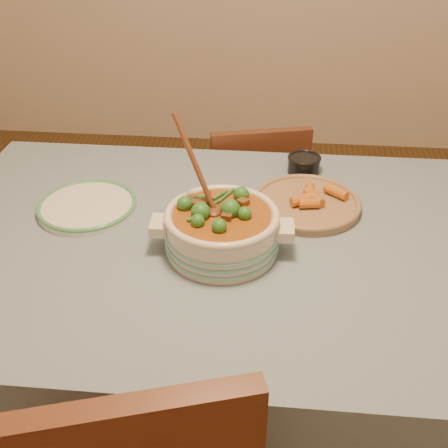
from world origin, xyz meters
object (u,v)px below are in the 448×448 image
Objects in this scene: dining_table at (229,266)px; chair_far at (254,200)px; white_plate at (87,206)px; fried_plate at (307,201)px; stew_casserole at (222,227)px; condiment_bowl at (304,163)px.

chair_far is at bearing 86.84° from dining_table.
fried_plate reaches higher than white_plate.
stew_casserole is 2.74× the size of condiment_bowl.
stew_casserole is 1.01× the size of fried_plate.
dining_table is at bearing -139.25° from fried_plate.
stew_casserole is at bearing -133.68° from fried_plate.
condiment_bowl is at bearing 62.81° from dining_table.
condiment_bowl is (0.63, 0.30, 0.02)m from white_plate.
condiment_bowl is at bearing 103.86° from chair_far.
white_plate reaches higher than dining_table.
white_plate is 0.98× the size of fried_plate.
dining_table is 0.17m from stew_casserole.
chair_far is at bearing 118.07° from condiment_bowl.
dining_table is 2.11× the size of chair_far.
condiment_bowl is at bearing 64.13° from stew_casserole.
white_plate is 0.45× the size of chair_far.
stew_casserole is 0.46× the size of chair_far.
chair_far is (-0.17, 0.32, -0.34)m from condiment_bowl.
stew_casserole reaches higher than dining_table.
condiment_bowl is 0.17× the size of chair_far.
white_plate is (-0.41, 0.16, -0.06)m from stew_casserole.
chair_far reaches higher than dining_table.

